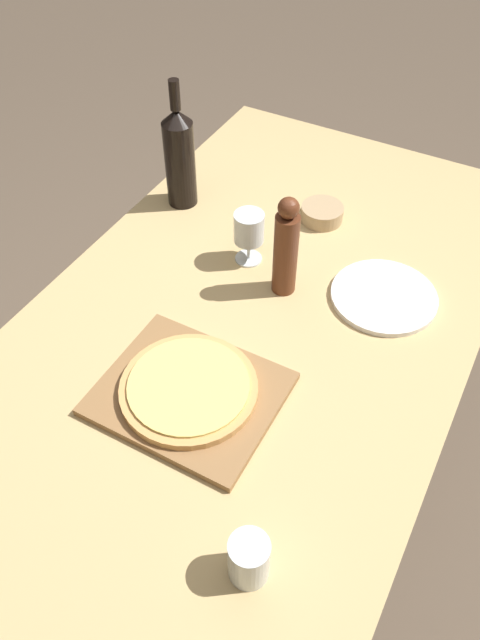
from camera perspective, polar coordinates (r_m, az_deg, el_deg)
The scene contains 10 objects.
ground_plane at distance 2.10m, azimuth 0.67°, elevation -14.65°, with size 12.00×12.00×0.00m, color brown.
dining_table at distance 1.52m, azimuth 0.90°, elevation -2.06°, with size 0.99×1.78×0.78m.
cutting_board at distance 1.32m, azimuth -4.66°, elevation -6.72°, with size 0.37×0.31×0.02m.
pizza at distance 1.30m, azimuth -4.71°, elevation -6.19°, with size 0.29×0.29×0.02m.
wine_bottle at distance 1.74m, azimuth -5.55°, elevation 14.67°, with size 0.08×0.08×0.36m.
pepper_mill at distance 1.46m, azimuth 4.21°, elevation 6.54°, with size 0.06×0.06×0.27m.
wine_glass at distance 1.55m, azimuth 0.82°, elevation 8.29°, with size 0.08×0.08×0.14m.
small_bowl at distance 1.75m, azimuth 7.51°, elevation 9.66°, with size 0.12×0.12×0.04m.
drinking_tumbler at distance 1.10m, azimuth 0.82°, elevation -21.01°, with size 0.07×0.07×0.10m.
dinner_plate at distance 1.55m, azimuth 13.02°, elevation 2.11°, with size 0.26×0.26×0.01m.
Camera 1 is at (0.46, -0.89, 1.84)m, focal length 35.00 mm.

